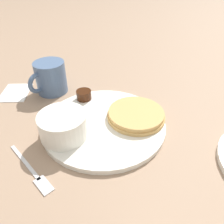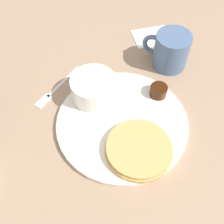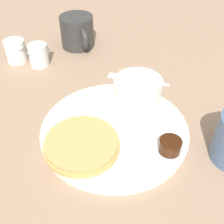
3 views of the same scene
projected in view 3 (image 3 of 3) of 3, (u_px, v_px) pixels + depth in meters
name	position (u px, v px, depth m)	size (l,w,h in m)	color
ground_plane	(114.00, 132.00, 0.55)	(4.00, 4.00, 0.00)	#9E7F66
plate	(114.00, 130.00, 0.54)	(0.28, 0.28, 0.01)	white
pancake_stack	(82.00, 144.00, 0.50)	(0.14, 0.14, 0.02)	tan
bowl	(138.00, 90.00, 0.58)	(0.10, 0.10, 0.05)	white
syrup_cup	(170.00, 146.00, 0.49)	(0.04, 0.04, 0.02)	#38190A
butter_ramekin	(148.00, 94.00, 0.59)	(0.04, 0.04, 0.04)	white
creamer_pitcher_near	(39.00, 55.00, 0.71)	(0.05, 0.07, 0.06)	white
creamer_pitcher_far	(16.00, 51.00, 0.73)	(0.08, 0.05, 0.06)	white
fork	(131.00, 78.00, 0.68)	(0.13, 0.10, 0.00)	silver
second_mug	(77.00, 32.00, 0.78)	(0.12, 0.09, 0.09)	#333333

